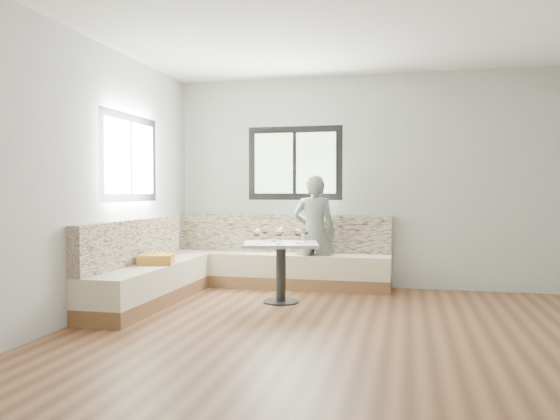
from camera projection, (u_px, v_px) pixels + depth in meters
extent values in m
cube|color=brown|center=(338.00, 335.00, 4.83)|extent=(5.00, 5.00, 0.01)
cube|color=white|center=(339.00, 15.00, 4.73)|extent=(5.00, 5.00, 0.01)
cube|color=#B7B7B2|center=(361.00, 181.00, 7.21)|extent=(5.00, 0.01, 2.80)
cube|color=#B7B7B2|center=(268.00, 161.00, 2.34)|extent=(5.00, 0.01, 2.80)
cube|color=#B7B7B2|center=(84.00, 178.00, 5.34)|extent=(0.01, 5.00, 2.80)
cube|color=black|center=(295.00, 163.00, 7.40)|extent=(1.30, 0.02, 1.00)
cube|color=black|center=(130.00, 158.00, 6.21)|extent=(0.02, 1.30, 1.00)
cube|color=brown|center=(280.00, 281.00, 7.23)|extent=(2.90, 0.55, 0.16)
cube|color=beige|center=(280.00, 264.00, 7.22)|extent=(2.90, 0.55, 0.29)
cube|color=#F4E8C2|center=(283.00, 233.00, 7.40)|extent=(2.90, 0.14, 0.50)
cube|color=brown|center=(150.00, 297.00, 6.13)|extent=(0.55, 2.25, 0.16)
cube|color=beige|center=(149.00, 277.00, 6.12)|extent=(0.55, 2.25, 0.29)
cube|color=#F4E8C2|center=(132.00, 242.00, 6.15)|extent=(0.14, 2.25, 0.50)
cube|color=gold|center=(156.00, 259.00, 6.14)|extent=(0.46, 0.46, 0.11)
cylinder|color=black|center=(281.00, 302.00, 6.22)|extent=(0.41, 0.41, 0.02)
cylinder|color=black|center=(281.00, 274.00, 6.21)|extent=(0.11, 0.11, 0.65)
cube|color=silver|center=(281.00, 244.00, 6.20)|extent=(0.95, 0.81, 0.04)
imported|color=slate|center=(314.00, 232.00, 7.00)|extent=(0.55, 0.37, 1.48)
cylinder|color=white|center=(273.00, 241.00, 6.30)|extent=(0.09, 0.09, 0.03)
sphere|color=black|center=(274.00, 240.00, 6.30)|extent=(0.02, 0.02, 0.02)
sphere|color=black|center=(272.00, 240.00, 6.31)|extent=(0.02, 0.02, 0.02)
sphere|color=black|center=(273.00, 240.00, 6.28)|extent=(0.02, 0.02, 0.02)
cylinder|color=white|center=(257.00, 244.00, 6.03)|extent=(0.06, 0.06, 0.01)
cylinder|color=white|center=(257.00, 240.00, 6.03)|extent=(0.01, 0.01, 0.08)
ellipsoid|color=white|center=(257.00, 233.00, 6.02)|extent=(0.08, 0.08, 0.10)
cylinder|color=#46060C|center=(257.00, 235.00, 6.02)|extent=(0.05, 0.05, 0.02)
cylinder|color=white|center=(279.00, 244.00, 6.02)|extent=(0.06, 0.06, 0.01)
cylinder|color=white|center=(279.00, 240.00, 6.02)|extent=(0.01, 0.01, 0.08)
ellipsoid|color=white|center=(279.00, 233.00, 6.01)|extent=(0.08, 0.08, 0.10)
cylinder|color=#46060C|center=(279.00, 235.00, 6.01)|extent=(0.05, 0.05, 0.02)
cylinder|color=white|center=(298.00, 243.00, 6.10)|extent=(0.06, 0.06, 0.01)
cylinder|color=white|center=(298.00, 240.00, 6.10)|extent=(0.01, 0.01, 0.08)
ellipsoid|color=white|center=(298.00, 232.00, 6.10)|extent=(0.08, 0.08, 0.10)
cylinder|color=#46060C|center=(298.00, 234.00, 6.10)|extent=(0.05, 0.05, 0.02)
cylinder|color=white|center=(281.00, 242.00, 6.32)|extent=(0.06, 0.06, 0.01)
cylinder|color=white|center=(281.00, 238.00, 6.32)|extent=(0.01, 0.01, 0.08)
ellipsoid|color=white|center=(281.00, 231.00, 6.31)|extent=(0.08, 0.08, 0.10)
cylinder|color=#46060C|center=(281.00, 233.00, 6.31)|extent=(0.05, 0.05, 0.02)
cylinder|color=white|center=(306.00, 242.00, 6.30)|extent=(0.06, 0.06, 0.01)
cylinder|color=white|center=(306.00, 238.00, 6.30)|extent=(0.01, 0.01, 0.08)
ellipsoid|color=white|center=(306.00, 231.00, 6.30)|extent=(0.08, 0.08, 0.10)
cylinder|color=#46060C|center=(306.00, 233.00, 6.30)|extent=(0.05, 0.05, 0.02)
cylinder|color=white|center=(265.00, 241.00, 6.39)|extent=(0.06, 0.06, 0.01)
cylinder|color=white|center=(265.00, 238.00, 6.39)|extent=(0.01, 0.01, 0.08)
ellipsoid|color=white|center=(265.00, 230.00, 6.39)|extent=(0.08, 0.08, 0.10)
cylinder|color=#46060C|center=(265.00, 232.00, 6.39)|extent=(0.05, 0.05, 0.02)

